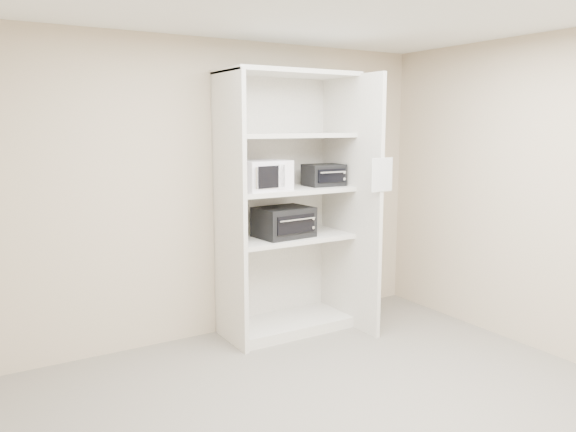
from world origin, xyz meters
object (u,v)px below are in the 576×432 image
microwave (263,175)px  toaster_oven_upper (324,175)px  shelving_unit (292,213)px  toaster_oven_lower (284,222)px

microwave → toaster_oven_upper: 0.67m
toaster_oven_upper → shelving_unit: bearing=178.1°
microwave → toaster_oven_lower: bearing=-0.1°
microwave → shelving_unit: bearing=2.7°
toaster_oven_upper → microwave: bearing=-175.3°
shelving_unit → toaster_oven_upper: 0.48m
microwave → toaster_oven_upper: (0.67, 0.02, -0.03)m
toaster_oven_upper → toaster_oven_lower: toaster_oven_upper is taller
shelving_unit → toaster_oven_upper: (0.34, -0.03, 0.34)m
shelving_unit → toaster_oven_lower: 0.13m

